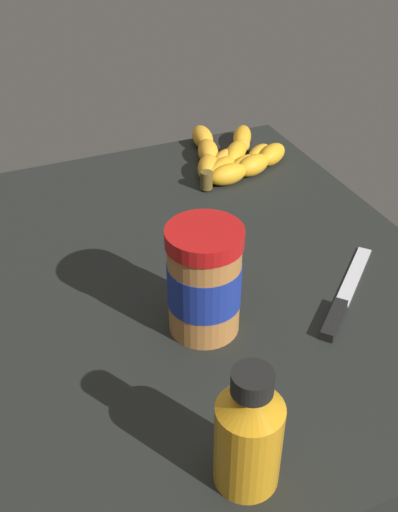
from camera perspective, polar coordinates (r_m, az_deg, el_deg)
name	(u,v)px	position (r cm, az deg, el deg)	size (l,w,h in cm)	color
ground_plane	(195,283)	(83.49, -0.40, -2.50)	(76.64, 63.75, 4.46)	black
banana_bunch	(230,158)	(107.02, 2.92, 9.17)	(20.77, 19.28, 3.54)	gold
peanut_butter_jar	(204,281)	(69.10, 0.50, -2.35)	(8.74, 8.74, 13.75)	#B27238
honey_bottle	(249,433)	(55.19, 4.67, -16.16)	(6.05, 6.05, 13.52)	orange
butter_knife	(344,297)	(79.00, 13.39, -3.76)	(14.91, 16.38, 1.20)	silver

